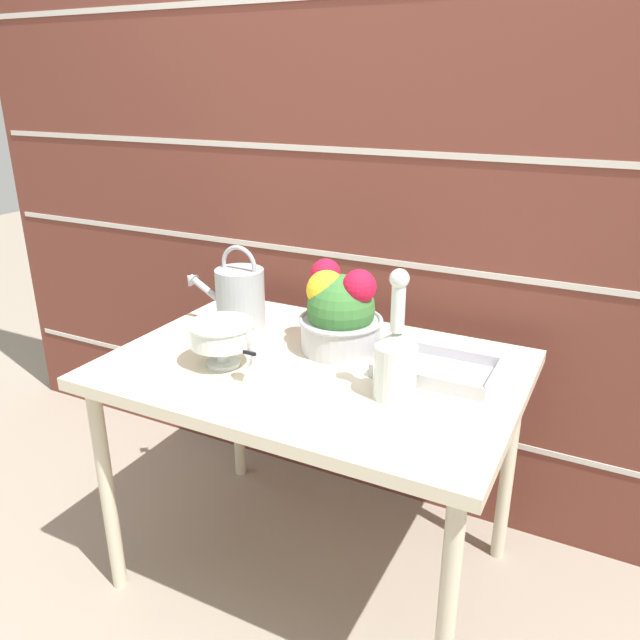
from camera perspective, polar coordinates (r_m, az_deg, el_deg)
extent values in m
plane|color=gray|center=(2.20, -0.51, -21.76)|extent=(12.00, 12.00, 0.00)
cube|color=brown|center=(2.14, 6.17, 10.29)|extent=(3.60, 0.08, 2.20)
cube|color=beige|center=(2.36, 5.08, -8.28)|extent=(3.53, 0.00, 0.02)
cube|color=beige|center=(2.14, 5.57, 5.38)|extent=(3.53, 0.00, 0.02)
cube|color=beige|center=(2.07, 5.93, 15.00)|extent=(3.53, 0.00, 0.02)
cube|color=beige|center=(1.79, -0.59, -4.54)|extent=(1.16, 0.80, 0.04)
cylinder|color=beige|center=(2.03, -18.89, -14.61)|extent=(0.04, 0.04, 0.70)
cylinder|color=beige|center=(1.59, 11.47, -25.27)|extent=(0.04, 0.04, 0.70)
cylinder|color=beige|center=(2.46, -7.61, -6.85)|extent=(0.04, 0.04, 0.70)
cylinder|color=beige|center=(2.12, 16.81, -12.63)|extent=(0.04, 0.04, 0.70)
cylinder|color=#9EA3A8|center=(2.02, -7.28, 1.91)|extent=(0.16, 0.16, 0.20)
cylinder|color=#9EA3A8|center=(2.09, -10.27, 2.68)|extent=(0.14, 0.02, 0.09)
cone|color=#9EA3A8|center=(2.12, -11.79, 3.78)|extent=(0.05, 0.05, 0.06)
torus|color=#9EA3A8|center=(1.98, -7.43, 4.99)|extent=(0.13, 0.01, 0.13)
cylinder|color=silver|center=(1.79, -8.83, -3.90)|extent=(0.10, 0.10, 0.01)
cylinder|color=silver|center=(1.78, -8.88, -2.95)|extent=(0.03, 0.03, 0.05)
sphere|color=silver|center=(1.78, -8.89, -2.87)|extent=(0.04, 0.04, 0.04)
cylinder|color=silver|center=(1.76, -8.99, -1.28)|extent=(0.18, 0.18, 0.06)
torus|color=silver|center=(1.75, -9.04, -0.37)|extent=(0.19, 0.19, 0.01)
cylinder|color=#ADADB2|center=(1.86, 1.89, -1.35)|extent=(0.24, 0.24, 0.10)
torus|color=#ADADB2|center=(1.84, 1.91, 0.03)|extent=(0.25, 0.25, 0.01)
sphere|color=#387033|center=(1.83, 1.92, 1.07)|extent=(0.20, 0.20, 0.20)
sphere|color=yellow|center=(1.81, 0.60, 2.75)|extent=(0.12, 0.12, 0.12)
sphere|color=red|center=(1.85, 0.52, 4.26)|extent=(0.09, 0.09, 0.09)
sphere|color=red|center=(1.77, 3.60, 3.06)|extent=(0.10, 0.10, 0.10)
cylinder|color=silver|center=(1.58, 6.87, -4.70)|extent=(0.11, 0.11, 0.14)
cone|color=silver|center=(1.55, 7.02, -1.68)|extent=(0.11, 0.11, 0.04)
cylinder|color=silver|center=(1.52, 7.15, 1.05)|extent=(0.03, 0.03, 0.12)
sphere|color=silver|center=(1.49, 7.28, 3.77)|extent=(0.05, 0.05, 0.05)
cone|color=white|center=(1.65, -6.07, -4.29)|extent=(0.07, 0.07, 0.10)
cylinder|color=white|center=(1.63, -6.16, -2.16)|extent=(0.03, 0.03, 0.03)
sphere|color=white|center=(1.62, -6.18, -1.61)|extent=(0.04, 0.04, 0.04)
cube|color=black|center=(1.62, -6.47, -3.02)|extent=(0.04, 0.01, 0.01)
cube|color=#B7B7BC|center=(1.75, 10.57, -4.76)|extent=(0.31, 0.20, 0.01)
cube|color=#B7B7BC|center=(1.65, 9.55, -5.65)|extent=(0.31, 0.01, 0.04)
cube|color=#B7B7BC|center=(1.83, 11.55, -3.05)|extent=(0.31, 0.01, 0.04)
cube|color=#B7B7BC|center=(1.79, 5.86, -3.36)|extent=(0.01, 0.20, 0.04)
cube|color=#B7B7BC|center=(1.71, 15.57, -5.21)|extent=(0.01, 0.20, 0.04)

